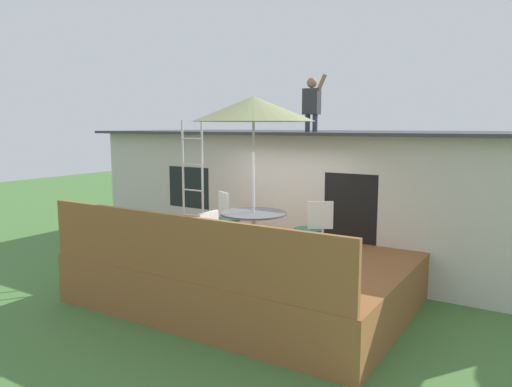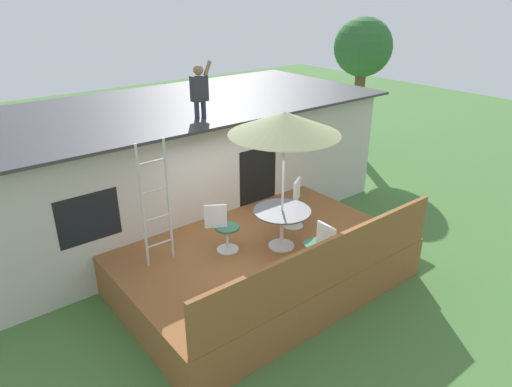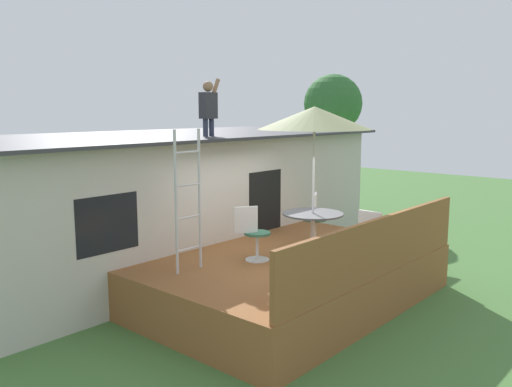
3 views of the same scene
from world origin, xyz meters
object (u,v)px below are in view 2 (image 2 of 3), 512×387
patio_umbrella (284,123)px  patio_chair_left (223,228)px  backyard_tree (363,50)px  patio_table (282,218)px  patio_chair_near (320,247)px  step_ladder (156,204)px  person_figure (200,88)px  patio_chair_right (295,204)px

patio_umbrella → patio_chair_left: bearing=148.8°
backyard_tree → patio_umbrella: bearing=-148.9°
patio_table → patio_chair_near: 0.99m
patio_chair_near → backyard_tree: size_ratio=0.21×
step_ladder → person_figure: size_ratio=1.98×
patio_table → step_ladder: (-1.99, 0.93, 0.51)m
patio_table → patio_umbrella: size_ratio=0.41×
patio_table → patio_chair_near: bearing=-91.9°
patio_table → step_ladder: step_ladder is taller
patio_table → backyard_tree: (7.18, 4.32, 1.99)m
patio_umbrella → step_ladder: bearing=154.8°
step_ladder → patio_umbrella: bearing=-25.2°
patio_table → person_figure: size_ratio=0.94×
patio_umbrella → patio_chair_near: patio_umbrella is taller
patio_chair_near → step_ladder: bearing=47.4°
patio_chair_left → patio_chair_near: 1.77m
patio_chair_left → patio_chair_right: 1.70m
step_ladder → person_figure: 2.77m
step_ladder → person_figure: person_figure is taller
patio_chair_left → patio_chair_right: size_ratio=1.00×
patio_chair_left → person_figure: bearing=98.3°
step_ladder → person_figure: (1.84, 1.44, 1.48)m
backyard_tree → patio_chair_left: bearing=-155.0°
patio_chair_near → backyard_tree: 9.20m
patio_umbrella → patio_chair_near: bearing=-91.9°
person_figure → patio_chair_left: size_ratio=1.21×
patio_chair_near → patio_chair_right: bearing=-26.9°
patio_chair_right → backyard_tree: backyard_tree is taller
patio_table → patio_chair_left: size_ratio=1.13×
patio_umbrella → step_ladder: size_ratio=1.15×
patio_umbrella → person_figure: 2.39m
backyard_tree → step_ladder: bearing=-159.7°
patio_chair_left → backyard_tree: (8.09, 3.77, 2.12)m
patio_umbrella → patio_chair_right: bearing=32.6°
patio_chair_left → backyard_tree: backyard_tree is taller
person_figure → patio_chair_near: person_figure is taller
patio_umbrella → backyard_tree: bearing=31.1°
patio_chair_left → patio_chair_near: same height
patio_umbrella → person_figure: person_figure is taller
step_ladder → patio_chair_right: size_ratio=2.39×
patio_table → person_figure: (-0.14, 2.38, 2.00)m
patio_umbrella → person_figure: (-0.14, 2.38, 0.24)m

